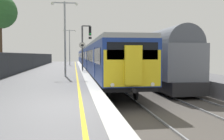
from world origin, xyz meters
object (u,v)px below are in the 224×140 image
at_px(freight_train_adjacent_track, 132,57).
at_px(signal_gantry, 85,42).
at_px(platform_lamp_far, 70,44).
at_px(commuter_train_at_platform, 91,57).
at_px(speed_limit_sign, 82,53).
at_px(platform_lamp_mid, 65,32).

xyz_separation_m(freight_train_adjacent_track, signal_gantry, (-5.47, -0.59, 1.61)).
height_order(freight_train_adjacent_track, platform_lamp_far, platform_lamp_far).
distance_m(commuter_train_at_platform, speed_limit_sign, 16.52).
xyz_separation_m(speed_limit_sign, platform_lamp_mid, (-1.48, -5.57, 1.51)).
bearing_deg(platform_lamp_far, commuter_train_at_platform, 20.98).
distance_m(signal_gantry, platform_lamp_far, 12.33).
xyz_separation_m(freight_train_adjacent_track, platform_lamp_far, (-7.33, 11.59, 1.83)).
distance_m(commuter_train_at_platform, platform_lamp_mid, 22.32).
xyz_separation_m(commuter_train_at_platform, freight_train_adjacent_track, (4.00, -12.87, 0.17)).
relative_size(signal_gantry, platform_lamp_mid, 0.86).
relative_size(freight_train_adjacent_track, platform_lamp_far, 5.53).
bearing_deg(speed_limit_sign, freight_train_adjacent_track, 31.14).
xyz_separation_m(commuter_train_at_platform, speed_limit_sign, (-1.85, -16.40, 0.56)).
height_order(signal_gantry, speed_limit_sign, signal_gantry).
bearing_deg(commuter_train_at_platform, platform_lamp_mid, -98.62).
xyz_separation_m(signal_gantry, speed_limit_sign, (-0.38, -2.94, -1.22)).
bearing_deg(signal_gantry, platform_lamp_mid, -102.33).
bearing_deg(speed_limit_sign, commuter_train_at_platform, 83.58).
distance_m(signal_gantry, speed_limit_sign, 3.21).
distance_m(freight_train_adjacent_track, platform_lamp_far, 13.84).
distance_m(signal_gantry, platform_lamp_mid, 8.72).
bearing_deg(freight_train_adjacent_track, commuter_train_at_platform, 107.29).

